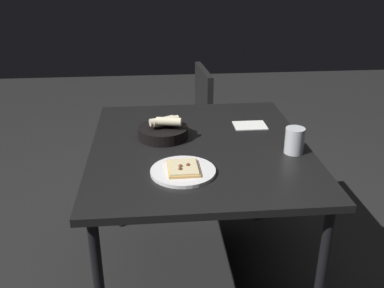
# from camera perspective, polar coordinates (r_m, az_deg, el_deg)

# --- Properties ---
(ground) EXTENTS (8.00, 8.00, 0.00)m
(ground) POSITION_cam_1_polar(r_m,az_deg,el_deg) (2.36, 0.85, -16.91)
(ground) COLOR black
(dining_table) EXTENTS (0.97, 1.11, 0.75)m
(dining_table) POSITION_cam_1_polar(r_m,az_deg,el_deg) (1.98, 0.97, -1.73)
(dining_table) COLOR black
(dining_table) RESTS_ON ground
(pizza_plate) EXTENTS (0.26, 0.26, 0.04)m
(pizza_plate) POSITION_cam_1_polar(r_m,az_deg,el_deg) (1.71, -1.18, -3.50)
(pizza_plate) COLOR white
(pizza_plate) RESTS_ON dining_table
(bread_basket) EXTENTS (0.23, 0.23, 0.11)m
(bread_basket) POSITION_cam_1_polar(r_m,az_deg,el_deg) (2.02, -3.71, 1.74)
(bread_basket) COLOR black
(bread_basket) RESTS_ON dining_table
(beer_glass) EXTENTS (0.08, 0.08, 0.11)m
(beer_glass) POSITION_cam_1_polar(r_m,az_deg,el_deg) (1.91, 13.27, 0.24)
(beer_glass) COLOR silver
(beer_glass) RESTS_ON dining_table
(napkin) EXTENTS (0.16, 0.12, 0.00)m
(napkin) POSITION_cam_1_polar(r_m,az_deg,el_deg) (2.18, 7.61, 2.44)
(napkin) COLOR white
(napkin) RESTS_ON dining_table
(chair_near) EXTENTS (0.48, 0.48, 0.86)m
(chair_near) POSITION_cam_1_polar(r_m,az_deg,el_deg) (2.88, -0.82, 2.54)
(chair_near) COLOR black
(chair_near) RESTS_ON ground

